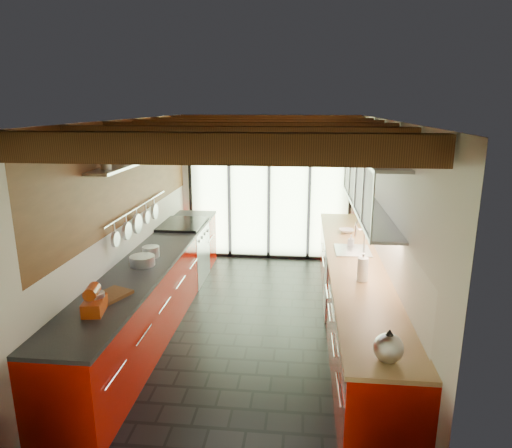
# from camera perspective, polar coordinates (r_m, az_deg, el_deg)

# --- Properties ---
(ground) EXTENTS (5.50, 5.50, 0.00)m
(ground) POSITION_cam_1_polar(r_m,az_deg,el_deg) (6.08, -0.44, -12.45)
(ground) COLOR black
(ground) RESTS_ON ground
(room_shell) EXTENTS (5.50, 5.50, 5.50)m
(room_shell) POSITION_cam_1_polar(r_m,az_deg,el_deg) (5.52, -0.48, 3.00)
(room_shell) COLOR silver
(room_shell) RESTS_ON ground
(ceiling_beams) EXTENTS (3.14, 5.06, 4.90)m
(ceiling_beams) POSITION_cam_1_polar(r_m,az_deg,el_deg) (5.79, -0.07, 11.62)
(ceiling_beams) COLOR #593316
(ceiling_beams) RESTS_ON ground
(glass_door) EXTENTS (2.95, 0.10, 2.90)m
(glass_door) POSITION_cam_1_polar(r_m,az_deg,el_deg) (8.17, 1.64, 6.86)
(glass_door) COLOR #C6EAAD
(glass_door) RESTS_ON ground
(left_counter) EXTENTS (0.68, 5.00, 0.92)m
(left_counter) POSITION_cam_1_polar(r_m,az_deg,el_deg) (6.15, -12.46, -7.77)
(left_counter) COLOR #A10B00
(left_counter) RESTS_ON ground
(range_stove) EXTENTS (0.66, 0.90, 0.97)m
(range_stove) POSITION_cam_1_polar(r_m,az_deg,el_deg) (7.44, -9.01, -3.51)
(range_stove) COLOR silver
(range_stove) RESTS_ON ground
(right_counter) EXTENTS (0.68, 5.00, 0.92)m
(right_counter) POSITION_cam_1_polar(r_m,az_deg,el_deg) (5.89, 12.11, -8.76)
(right_counter) COLOR #A10B00
(right_counter) RESTS_ON ground
(sink_assembly) EXTENTS (0.45, 0.52, 0.43)m
(sink_assembly) POSITION_cam_1_polar(r_m,az_deg,el_deg) (6.09, 12.11, -2.95)
(sink_assembly) COLOR silver
(sink_assembly) RESTS_ON right_counter
(upper_cabinets_right) EXTENTS (0.34, 3.00, 3.00)m
(upper_cabinets_right) POSITION_cam_1_polar(r_m,az_deg,el_deg) (5.81, 14.08, 5.11)
(upper_cabinets_right) COLOR silver
(upper_cabinets_right) RESTS_ON ground
(left_wall_fixtures) EXTENTS (0.28, 2.60, 0.96)m
(left_wall_fixtures) POSITION_cam_1_polar(r_m,az_deg,el_deg) (6.00, -14.40, 5.35)
(left_wall_fixtures) COLOR silver
(left_wall_fixtures) RESTS_ON ground
(stand_mixer) EXTENTS (0.22, 0.33, 0.27)m
(stand_mixer) POSITION_cam_1_polar(r_m,az_deg,el_deg) (4.49, -19.54, -9.07)
(stand_mixer) COLOR #AC360D
(stand_mixer) RESTS_ON left_counter
(pot_large) EXTENTS (0.28, 0.28, 0.13)m
(pot_large) POSITION_cam_1_polar(r_m,az_deg,el_deg) (5.88, -13.00, -3.39)
(pot_large) COLOR silver
(pot_large) RESTS_ON left_counter
(pot_small) EXTENTS (0.33, 0.33, 0.11)m
(pot_small) POSITION_cam_1_polar(r_m,az_deg,el_deg) (5.60, -14.01, -4.46)
(pot_small) COLOR silver
(pot_small) RESTS_ON left_counter
(cutting_board) EXTENTS (0.40, 0.46, 0.03)m
(cutting_board) POSITION_cam_1_polar(r_m,az_deg,el_deg) (4.80, -17.75, -8.52)
(cutting_board) COLOR brown
(cutting_board) RESTS_ON left_counter
(kettle) EXTENTS (0.28, 0.31, 0.27)m
(kettle) POSITION_cam_1_polar(r_m,az_deg,el_deg) (3.64, 16.24, -14.47)
(kettle) COLOR silver
(kettle) RESTS_ON right_counter
(paper_towel) EXTENTS (0.13, 0.13, 0.31)m
(paper_towel) POSITION_cam_1_polar(r_m,az_deg,el_deg) (5.06, 13.18, -5.59)
(paper_towel) COLOR white
(paper_towel) RESTS_ON right_counter
(soap_bottle) EXTENTS (0.10, 0.10, 0.16)m
(soap_bottle) POSITION_cam_1_polar(r_m,az_deg,el_deg) (6.26, 11.80, -2.07)
(soap_bottle) COLOR silver
(soap_bottle) RESTS_ON right_counter
(bowl) EXTENTS (0.23, 0.23, 0.05)m
(bowl) POSITION_cam_1_polar(r_m,az_deg,el_deg) (6.94, 11.22, -0.85)
(bowl) COLOR silver
(bowl) RESTS_ON right_counter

